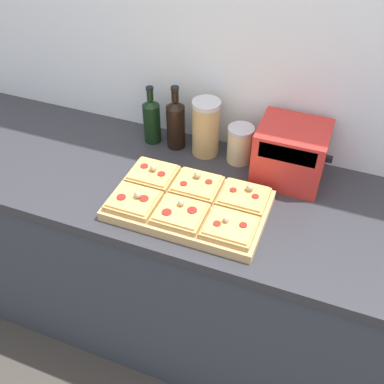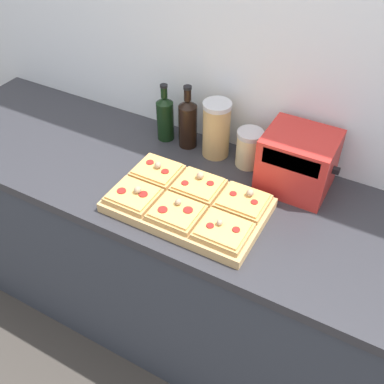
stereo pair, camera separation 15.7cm
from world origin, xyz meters
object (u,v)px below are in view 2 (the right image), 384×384
cutting_board (188,205)px  toaster_oven (298,162)px  wine_bottle (188,122)px  grain_jar_short (249,148)px  grain_jar_tall (216,129)px  olive_oil_bottle (165,117)px

cutting_board → toaster_oven: size_ratio=1.98×
cutting_board → wine_bottle: bearing=119.2°
grain_jar_short → toaster_oven: toaster_oven is taller
cutting_board → grain_jar_tall: size_ratio=2.31×
cutting_board → olive_oil_bottle: olive_oil_bottle is taller
cutting_board → grain_jar_tall: bearing=100.3°
olive_oil_bottle → wine_bottle: bearing=0.0°
olive_oil_bottle → toaster_oven: olive_oil_bottle is taller
olive_oil_bottle → wine_bottle: (0.11, 0.00, 0.01)m
cutting_board → toaster_oven: toaster_oven is taller
wine_bottle → toaster_oven: bearing=-4.5°
wine_bottle → grain_jar_short: wine_bottle is taller
olive_oil_bottle → grain_jar_tall: (0.24, 0.00, 0.02)m
olive_oil_bottle → toaster_oven: 0.58m
toaster_oven → wine_bottle: bearing=175.5°
grain_jar_short → grain_jar_tall: bearing=180.0°
cutting_board → olive_oil_bottle: (-0.30, 0.34, 0.08)m
cutting_board → olive_oil_bottle: bearing=131.2°
wine_bottle → toaster_oven: wine_bottle is taller
wine_bottle → grain_jar_tall: 0.13m
cutting_board → wine_bottle: size_ratio=2.00×
olive_oil_bottle → toaster_oven: size_ratio=0.91×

